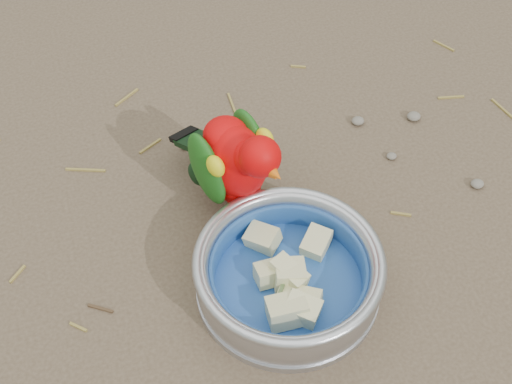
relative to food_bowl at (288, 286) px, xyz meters
name	(u,v)px	position (x,y,z in m)	size (l,w,h in m)	color
ground	(266,331)	(-0.04, -0.04, -0.01)	(60.00, 60.00, 0.00)	brown
food_bowl	(288,286)	(0.00, 0.00, 0.00)	(0.21, 0.21, 0.02)	#B2B2BA
bowl_wall	(289,271)	(0.00, 0.00, 0.03)	(0.21, 0.21, 0.04)	#B2B2BA
fruit_wedges	(288,275)	(0.00, 0.00, 0.02)	(0.13, 0.13, 0.03)	beige
lory_parrot	(236,168)	(-0.02, 0.13, 0.07)	(0.09, 0.18, 0.15)	#CF0405
ground_debris	(232,304)	(-0.07, 0.00, -0.01)	(0.90, 0.80, 0.01)	olive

